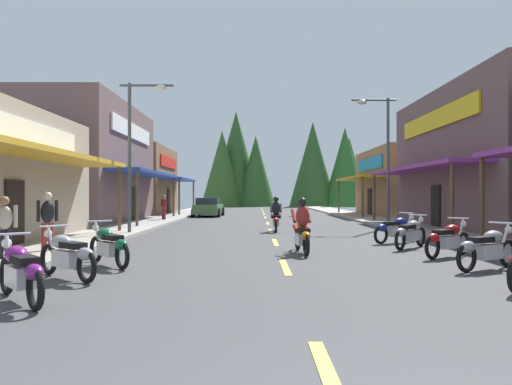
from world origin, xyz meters
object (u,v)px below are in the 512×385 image
Objects in this scene: motorcycle_parked_left_1 at (67,254)px; parked_car_curbside at (208,207)px; motorcycle_parked_right_3 at (410,233)px; rider_cruising_lead at (302,230)px; pedestrian_by_shop at (164,206)px; pedestrian_browsing at (4,225)px; streetlamp_right at (381,144)px; motorcycle_parked_right_2 at (447,239)px; motorcycle_parked_left_2 at (109,245)px; pedestrian_waiting at (47,218)px; streetlamp_left at (138,136)px; rider_cruising_trailing at (276,217)px; motorcycle_parked_left_0 at (20,271)px; motorcycle_parked_right_1 at (487,248)px; motorcycle_parked_right_4 at (395,229)px.

motorcycle_parked_left_1 is 0.39× the size of parked_car_curbside.
motorcycle_parked_left_1 is (-8.42, -5.26, 0.00)m from motorcycle_parked_right_3.
pedestrian_by_shop is (-6.95, 15.93, 0.28)m from rider_cruising_lead.
motorcycle_parked_left_1 is at bearing -158.44° from pedestrian_browsing.
streetlamp_right is at bearing -140.06° from parked_car_curbside.
motorcycle_parked_left_2 is (-8.46, -1.53, 0.00)m from motorcycle_parked_right_2.
streetlamp_left is at bearing -49.35° from pedestrian_waiting.
streetlamp_right reaches higher than rider_cruising_trailing.
rider_cruising_trailing is 11.97m from pedestrian_browsing.
rider_cruising_trailing is at bearing 83.18° from pedestrian_by_shop.
parked_car_curbside is at bearing -31.88° from pedestrian_browsing.
motorcycle_parked_right_2 is 2.04m from motorcycle_parked_right_3.
pedestrian_by_shop reaches higher than motorcycle_parked_left_0.
streetlamp_left is at bearing -42.63° from motorcycle_parked_left_1.
streetlamp_right is (10.98, 3.99, 0.10)m from streetlamp_left.
rider_cruising_trailing reaches higher than motorcycle_parked_right_1.
motorcycle_parked_right_2 is 24.87m from parked_car_curbside.
motorcycle_parked_left_0 is 22.13m from pedestrian_by_shop.
motorcycle_parked_right_1 is 1.16× the size of pedestrian_by_shop.
rider_cruising_trailing reaches higher than motorcycle_parked_right_4.
motorcycle_parked_right_3 and motorcycle_parked_left_0 have the same top height.
motorcycle_parked_left_1 is 0.97× the size of pedestrian_waiting.
motorcycle_parked_right_1 is 8.85m from motorcycle_parked_left_1.
parked_car_curbside is at bearing 85.62° from streetlamp_left.
rider_cruising_lead is at bearing 150.40° from motorcycle_parked_right_3.
motorcycle_parked_left_2 is 0.80× the size of rider_cruising_trailing.
motorcycle_parked_right_1 is 1.17× the size of pedestrian_browsing.
rider_cruising_lead reaches higher than motorcycle_parked_left_2.
pedestrian_browsing is at bearing 143.68° from motorcycle_parked_right_1.
pedestrian_waiting is (-6.65, -8.08, 0.35)m from rider_cruising_trailing.
streetlamp_right is at bearing 54.18° from motorcycle_parked_right_1.
streetlamp_left is 3.64× the size of motorcycle_parked_left_2.
motorcycle_parked_right_1 is at bearing 73.88° from pedestrian_by_shop.
pedestrian_browsing is 1.69m from pedestrian_waiting.
motorcycle_parked_left_2 is at bearing 145.15° from motorcycle_parked_right_1.
motorcycle_parked_right_2 is at bearing -151.76° from rider_cruising_trailing.
motorcycle_parked_left_2 is 1.05× the size of pedestrian_browsing.
motorcycle_parked_right_1 is at bearing -159.30° from parked_car_curbside.
rider_cruising_trailing is at bearing 94.93° from motorcycle_parked_right_4.
motorcycle_parked_right_3 is at bearing -99.18° from streetlamp_right.
motorcycle_parked_left_1 is at bearing 167.31° from pedestrian_waiting.
motorcycle_parked_left_1 is 0.78× the size of rider_cruising_trailing.
motorcycle_parked_left_2 is 18.44m from pedestrian_by_shop.
motorcycle_parked_left_0 is 1.03× the size of pedestrian_by_shop.
motorcycle_parked_right_1 and motorcycle_parked_left_2 have the same top height.
motorcycle_parked_right_2 is at bearing 76.78° from pedestrian_by_shop.
rider_cruising_trailing is 1.32× the size of pedestrian_by_shop.
motorcycle_parked_left_1 is 1.04× the size of pedestrian_by_shop.
pedestrian_browsing is at bearing -98.88° from streetlamp_left.
rider_cruising_trailing is at bearing 77.35° from motorcycle_parked_right_2.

